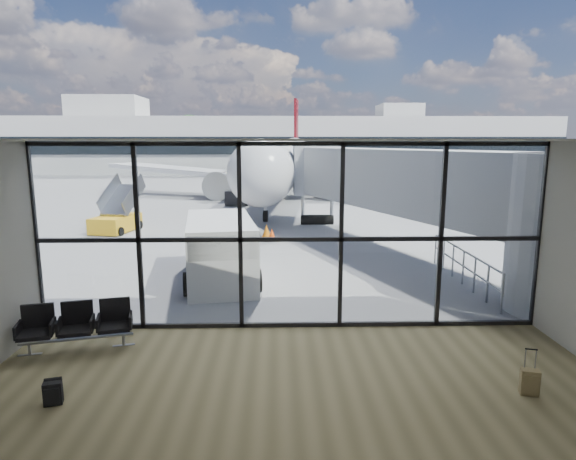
{
  "coord_description": "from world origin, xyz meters",
  "views": [
    {
      "loc": [
        -0.33,
        -11.21,
        4.48
      ],
      "look_at": [
        0.0,
        3.0,
        1.88
      ],
      "focal_mm": 30.0,
      "sensor_mm": 36.0,
      "label": 1
    }
  ],
  "objects_px": {
    "seating_row": "(77,323)",
    "backpack": "(53,393)",
    "belt_loader": "(241,195)",
    "mobile_stairs": "(117,221)",
    "service_van": "(220,250)",
    "airliner": "(285,162)",
    "suitcase": "(530,382)"
  },
  "relations": [
    {
      "from": "service_van",
      "to": "seating_row",
      "type": "bearing_deg",
      "value": -125.18
    },
    {
      "from": "backpack",
      "to": "airliner",
      "type": "xyz_separation_m",
      "value": [
        4.61,
        33.09,
        2.61
      ]
    },
    {
      "from": "backpack",
      "to": "belt_loader",
      "type": "bearing_deg",
      "value": 72.1
    },
    {
      "from": "backpack",
      "to": "mobile_stairs",
      "type": "xyz_separation_m",
      "value": [
        -4.26,
        16.54,
        0.32
      ]
    },
    {
      "from": "seating_row",
      "to": "backpack",
      "type": "bearing_deg",
      "value": -91.34
    },
    {
      "from": "airliner",
      "to": "backpack",
      "type": "bearing_deg",
      "value": -92.24
    },
    {
      "from": "seating_row",
      "to": "backpack",
      "type": "distance_m",
      "value": 2.42
    },
    {
      "from": "mobile_stairs",
      "to": "suitcase",
      "type": "bearing_deg",
      "value": -40.83
    },
    {
      "from": "airliner",
      "to": "service_van",
      "type": "xyz_separation_m",
      "value": [
        -2.57,
        -25.58,
        -1.77
      ]
    },
    {
      "from": "backpack",
      "to": "airliner",
      "type": "height_order",
      "value": "airliner"
    },
    {
      "from": "seating_row",
      "to": "airliner",
      "type": "distance_m",
      "value": 31.25
    },
    {
      "from": "service_van",
      "to": "belt_loader",
      "type": "xyz_separation_m",
      "value": [
        -0.8,
        20.07,
        -0.43
      ]
    },
    {
      "from": "backpack",
      "to": "service_van",
      "type": "distance_m",
      "value": 7.83
    },
    {
      "from": "airliner",
      "to": "service_van",
      "type": "bearing_deg",
      "value": -90.04
    },
    {
      "from": "suitcase",
      "to": "service_van",
      "type": "relative_size",
      "value": 0.17
    },
    {
      "from": "backpack",
      "to": "service_van",
      "type": "height_order",
      "value": "service_van"
    },
    {
      "from": "seating_row",
      "to": "mobile_stairs",
      "type": "height_order",
      "value": "mobile_stairs"
    },
    {
      "from": "backpack",
      "to": "suitcase",
      "type": "bearing_deg",
      "value": -14.52
    },
    {
      "from": "suitcase",
      "to": "belt_loader",
      "type": "bearing_deg",
      "value": 119.84
    },
    {
      "from": "seating_row",
      "to": "service_van",
      "type": "bearing_deg",
      "value": 50.18
    },
    {
      "from": "airliner",
      "to": "service_van",
      "type": "distance_m",
      "value": 25.77
    },
    {
      "from": "service_van",
      "to": "belt_loader",
      "type": "bearing_deg",
      "value": 83.33
    },
    {
      "from": "backpack",
      "to": "belt_loader",
      "type": "relative_size",
      "value": 0.11
    },
    {
      "from": "backpack",
      "to": "service_van",
      "type": "bearing_deg",
      "value": 59.48
    },
    {
      "from": "airliner",
      "to": "belt_loader",
      "type": "xyz_separation_m",
      "value": [
        -3.37,
        -5.51,
        -2.2
      ]
    },
    {
      "from": "mobile_stairs",
      "to": "service_van",
      "type": "bearing_deg",
      "value": -43.54
    },
    {
      "from": "backpack",
      "to": "service_van",
      "type": "xyz_separation_m",
      "value": [
        2.04,
        7.51,
        0.83
      ]
    },
    {
      "from": "seating_row",
      "to": "belt_loader",
      "type": "distance_m",
      "value": 25.3
    },
    {
      "from": "seating_row",
      "to": "service_van",
      "type": "xyz_separation_m",
      "value": [
        2.55,
        5.17,
        0.48
      ]
    },
    {
      "from": "service_van",
      "to": "mobile_stairs",
      "type": "relative_size",
      "value": 1.44
    },
    {
      "from": "belt_loader",
      "to": "service_van",
      "type": "bearing_deg",
      "value": -75.95
    },
    {
      "from": "belt_loader",
      "to": "mobile_stairs",
      "type": "distance_m",
      "value": 12.34
    }
  ]
}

